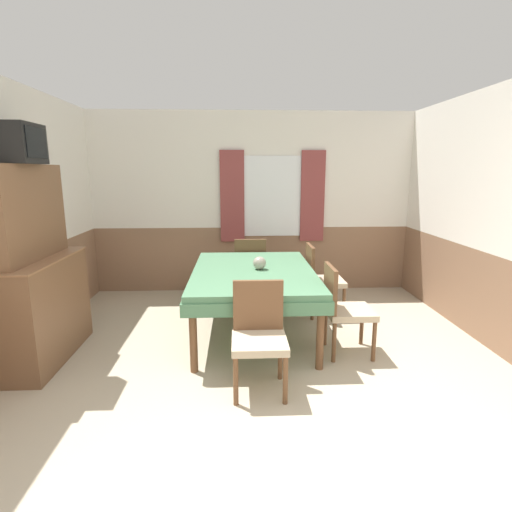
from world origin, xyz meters
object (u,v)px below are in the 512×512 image
(dining_table, at_px, (253,278))
(tv, at_px, (19,143))
(chair_right_far, at_px, (320,277))
(chair_right_near, at_px, (343,306))
(sideboard, at_px, (37,281))
(chair_head_window, at_px, (250,267))
(vase, at_px, (260,263))
(chair_head_near, at_px, (259,333))

(dining_table, distance_m, tv, 2.50)
(chair_right_far, bearing_deg, dining_table, -57.27)
(chair_right_far, xyz_separation_m, chair_right_near, (0.00, -1.09, 0.00))
(dining_table, xyz_separation_m, sideboard, (-2.03, -0.52, 0.14))
(chair_head_window, distance_m, vase, 1.18)
(dining_table, xyz_separation_m, chair_head_window, (-0.00, 1.15, -0.14))
(vase, bearing_deg, dining_table, -174.07)
(sideboard, bearing_deg, tv, -69.00)
(dining_table, bearing_deg, chair_head_window, 90.00)
(chair_head_window, height_order, tv, tv)
(chair_head_window, height_order, chair_head_near, same)
(chair_right_near, bearing_deg, sideboard, -90.51)
(dining_table, height_order, chair_right_far, chair_right_far)
(sideboard, bearing_deg, dining_table, 14.39)
(vase, bearing_deg, chair_head_window, 93.39)
(sideboard, xyz_separation_m, vase, (2.10, 0.53, 0.03))
(chair_right_near, height_order, tv, tv)
(chair_head_window, relative_size, tv, 2.10)
(chair_head_near, relative_size, chair_right_far, 1.00)
(chair_head_near, relative_size, chair_right_near, 1.00)
(tv, relative_size, vase, 2.97)
(dining_table, relative_size, chair_head_window, 2.17)
(chair_right_near, xyz_separation_m, tv, (-2.84, -0.06, 1.51))
(sideboard, height_order, vase, sideboard)
(chair_head_near, bearing_deg, vase, -93.35)
(dining_table, height_order, vase, vase)
(chair_head_window, xyz_separation_m, vase, (0.07, -1.14, 0.31))
(sideboard, height_order, tv, tv)
(sideboard, xyz_separation_m, tv, (0.03, -0.09, 1.23))
(chair_head_window, bearing_deg, chair_head_near, -90.00)
(chair_head_window, bearing_deg, chair_right_far, -35.25)
(chair_head_near, height_order, tv, tv)
(chair_head_window, distance_m, chair_right_far, 1.04)
(chair_head_window, height_order, chair_right_far, same)
(chair_head_window, xyz_separation_m, chair_right_far, (0.85, -0.60, 0.00))
(dining_table, relative_size, chair_right_near, 2.17)
(chair_right_near, relative_size, tv, 2.10)
(chair_right_near, bearing_deg, chair_head_window, -153.35)
(dining_table, distance_m, chair_head_window, 1.15)
(chair_right_near, distance_m, vase, 1.01)
(sideboard, bearing_deg, chair_head_near, -17.13)
(chair_right_far, bearing_deg, tv, -67.93)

